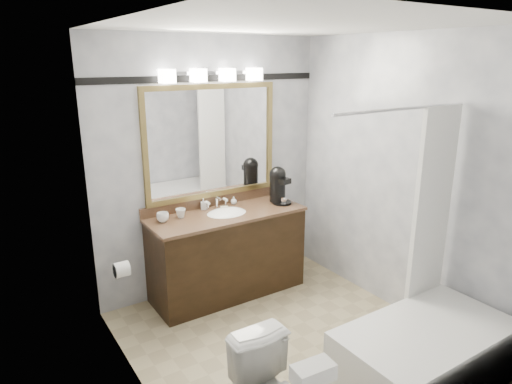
# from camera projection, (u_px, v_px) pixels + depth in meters

# --- Properties ---
(room) EXTENTS (2.42, 2.62, 2.52)m
(room) POSITION_uv_depth(u_px,v_px,m) (292.00, 200.00, 3.46)
(room) COLOR tan
(room) RESTS_ON ground
(vanity) EXTENTS (1.53, 0.58, 0.97)m
(vanity) POSITION_uv_depth(u_px,v_px,m) (227.00, 252.00, 4.50)
(vanity) COLOR black
(vanity) RESTS_ON ground
(mirror) EXTENTS (1.40, 0.04, 1.10)m
(mirror) POSITION_uv_depth(u_px,v_px,m) (212.00, 142.00, 4.42)
(mirror) COLOR olive
(mirror) RESTS_ON room
(vanity_light_bar) EXTENTS (1.02, 0.14, 0.12)m
(vanity_light_bar) POSITION_uv_depth(u_px,v_px,m) (213.00, 75.00, 4.19)
(vanity_light_bar) COLOR silver
(vanity_light_bar) RESTS_ON room
(accent_stripe) EXTENTS (2.40, 0.01, 0.06)m
(accent_stripe) POSITION_uv_depth(u_px,v_px,m) (209.00, 78.00, 4.26)
(accent_stripe) COLOR black
(accent_stripe) RESTS_ON room
(bathtub) EXTENTS (1.30, 0.75, 1.96)m
(bathtub) POSITION_uv_depth(u_px,v_px,m) (425.00, 346.00, 3.30)
(bathtub) COLOR white
(bathtub) RESTS_ON ground
(tp_roll) EXTENTS (0.11, 0.12, 0.12)m
(tp_roll) POSITION_uv_depth(u_px,v_px,m) (122.00, 269.00, 3.55)
(tp_roll) COLOR white
(tp_roll) RESTS_ON room
(tissue_box) EXTENTS (0.23, 0.14, 0.09)m
(tissue_box) POSITION_uv_depth(u_px,v_px,m) (313.00, 373.00, 2.33)
(tissue_box) COLOR white
(tissue_box) RESTS_ON toilet
(coffee_maker) EXTENTS (0.20, 0.25, 0.38)m
(coffee_maker) POSITION_uv_depth(u_px,v_px,m) (278.00, 184.00, 4.65)
(coffee_maker) COLOR black
(coffee_maker) RESTS_ON vanity
(cup_left) EXTENTS (0.13, 0.13, 0.09)m
(cup_left) POSITION_uv_depth(u_px,v_px,m) (163.00, 217.00, 4.14)
(cup_left) COLOR white
(cup_left) RESTS_ON vanity
(cup_right) EXTENTS (0.11, 0.11, 0.09)m
(cup_right) POSITION_uv_depth(u_px,v_px,m) (181.00, 213.00, 4.25)
(cup_right) COLOR white
(cup_right) RESTS_ON vanity
(soap_bottle_a) EXTENTS (0.06, 0.06, 0.11)m
(soap_bottle_a) POSITION_uv_depth(u_px,v_px,m) (203.00, 204.00, 4.48)
(soap_bottle_a) COLOR white
(soap_bottle_a) RESTS_ON vanity
(soap_bottle_b) EXTENTS (0.08, 0.08, 0.08)m
(soap_bottle_b) POSITION_uv_depth(u_px,v_px,m) (234.00, 200.00, 4.63)
(soap_bottle_b) COLOR white
(soap_bottle_b) RESTS_ON vanity
(soap_bar) EXTENTS (0.09, 0.07, 0.02)m
(soap_bar) POSITION_uv_depth(u_px,v_px,m) (224.00, 208.00, 4.50)
(soap_bar) COLOR beige
(soap_bar) RESTS_ON vanity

